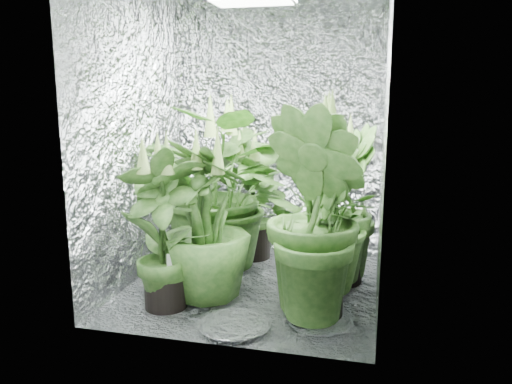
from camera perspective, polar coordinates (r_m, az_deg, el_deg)
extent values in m
plane|color=silver|center=(3.36, -0.44, -10.71)|extent=(1.60, 1.60, 0.00)
cube|color=silver|center=(3.90, 2.42, 7.49)|extent=(1.60, 0.02, 2.00)
cube|color=silver|center=(2.36, -5.21, 4.93)|extent=(1.60, 0.02, 2.00)
cube|color=silver|center=(3.41, -13.71, 6.62)|extent=(0.02, 1.60, 2.00)
cube|color=silver|center=(3.03, 14.44, 6.03)|extent=(0.02, 1.60, 2.00)
cube|color=white|center=(3.16, -0.49, 20.87)|extent=(0.46, 0.26, 0.01)
cylinder|color=black|center=(3.64, -4.12, -6.76)|extent=(0.29, 0.29, 0.26)
cylinder|color=#422412|center=(3.61, -4.14, -5.00)|extent=(0.27, 0.27, 0.03)
imported|color=#194012|center=(3.53, -4.22, 0.55)|extent=(1.22, 1.22, 1.14)
cone|color=olive|center=(3.47, -4.35, 8.83)|extent=(0.09, 0.09, 0.26)
cylinder|color=black|center=(3.89, -0.40, -5.68)|extent=(0.28, 0.28, 0.25)
cylinder|color=#422412|center=(3.86, -0.40, -4.13)|extent=(0.26, 0.26, 0.03)
imported|color=#194012|center=(3.80, -0.41, -0.44)|extent=(0.68, 0.68, 0.91)
cone|color=olive|center=(3.74, -0.42, 5.54)|extent=(0.09, 0.09, 0.25)
cylinder|color=black|center=(3.45, 9.40, -7.74)|extent=(0.32, 0.32, 0.28)
cylinder|color=#422412|center=(3.41, 9.47, -5.73)|extent=(0.29, 0.29, 0.03)
imported|color=#194012|center=(3.34, 9.62, -1.16)|extent=(0.66, 0.66, 1.03)
cone|color=olive|center=(3.28, 9.88, 6.47)|extent=(0.10, 0.10, 0.28)
cylinder|color=black|center=(3.14, -5.59, -10.13)|extent=(0.26, 0.26, 0.23)
cylinder|color=#422412|center=(3.10, -5.63, -8.40)|extent=(0.24, 0.24, 0.03)
imported|color=#194012|center=(3.02, -5.73, -3.14)|extent=(0.73, 0.73, 0.97)
cone|color=olive|center=(2.94, -5.90, 4.95)|extent=(0.08, 0.08, 0.23)
cylinder|color=black|center=(3.22, 6.84, -9.59)|extent=(0.26, 0.26, 0.23)
cylinder|color=#422412|center=(3.18, 6.89, -7.88)|extent=(0.24, 0.24, 0.03)
imported|color=#194012|center=(3.10, 7.00, -3.11)|extent=(1.12, 1.12, 0.93)
cone|color=olive|center=(3.03, 7.19, 4.38)|extent=(0.08, 0.08, 0.23)
cylinder|color=black|center=(3.07, -10.28, -10.84)|extent=(0.25, 0.25, 0.23)
cylinder|color=#422412|center=(3.03, -10.34, -9.13)|extent=(0.23, 0.23, 0.03)
imported|color=#194012|center=(2.95, -10.55, -3.74)|extent=(0.71, 0.71, 0.96)
cone|color=olive|center=(2.87, -10.85, 4.47)|extent=(0.08, 0.08, 0.23)
cylinder|color=black|center=(2.88, 6.86, -11.81)|extent=(0.30, 0.30, 0.27)
cylinder|color=#422412|center=(2.83, 6.92, -9.60)|extent=(0.28, 0.28, 0.03)
imported|color=#194012|center=(2.72, 7.11, -2.31)|extent=(0.90, 0.90, 1.18)
cone|color=olive|center=(2.65, 7.39, 8.83)|extent=(0.10, 0.10, 0.27)
cylinder|color=black|center=(3.84, 11.33, -7.48)|extent=(0.13, 0.13, 0.07)
cylinder|color=black|center=(3.80, 11.41, -5.43)|extent=(0.11, 0.11, 0.09)
cylinder|color=#4C4C51|center=(3.81, 10.62, -5.34)|extent=(0.07, 0.27, 0.27)
torus|color=#4C4C51|center=(3.81, 10.62, -5.34)|extent=(0.07, 0.28, 0.28)
cube|color=white|center=(2.96, -9.65, -7.79)|extent=(0.06, 0.04, 0.08)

